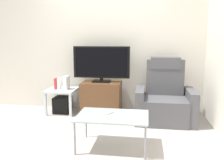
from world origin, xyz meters
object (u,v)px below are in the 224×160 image
at_px(tv_stand, 101,98).
at_px(book_leftmost, 56,84).
at_px(cell_phone, 108,113).
at_px(recliner_armchair, 165,99).
at_px(game_console, 66,83).
at_px(subwoofer_box, 63,105).
at_px(side_table, 62,93).
at_px(coffee_table, 113,117).
at_px(book_middle, 59,84).
at_px(television, 101,63).

xyz_separation_m(tv_stand, book_leftmost, (-0.85, -0.07, 0.26)).
relative_size(book_leftmost, cell_phone, 1.40).
distance_m(recliner_armchair, book_leftmost, 2.02).
bearing_deg(game_console, subwoofer_box, -173.66).
height_order(recliner_armchair, side_table, recliner_armchair).
height_order(tv_stand, game_console, game_console).
relative_size(subwoofer_box, book_leftmost, 1.44).
bearing_deg(subwoofer_box, game_console, 6.34).
bearing_deg(coffee_table, recliner_armchair, 58.10).
bearing_deg(tv_stand, book_leftmost, -175.10).
xyz_separation_m(side_table, game_console, (0.09, 0.01, 0.20)).
bearing_deg(book_leftmost, side_table, 11.31).
bearing_deg(cell_phone, book_middle, 164.49).
relative_size(coffee_table, cell_phone, 6.00).
height_order(television, coffee_table, television).
distance_m(recliner_armchair, cell_phone, 1.37).
distance_m(recliner_armchair, subwoofer_box, 1.92).
bearing_deg(subwoofer_box, side_table, 180.00).
height_order(tv_stand, book_leftmost, book_leftmost).
xyz_separation_m(tv_stand, subwoofer_box, (-0.75, -0.05, -0.15)).
bearing_deg(recliner_armchair, subwoofer_box, 176.88).
bearing_deg(subwoofer_box, book_middle, -154.69).
bearing_deg(cell_phone, subwoofer_box, 162.99).
height_order(book_leftmost, book_middle, book_middle).
distance_m(subwoofer_box, book_middle, 0.41).
distance_m(television, book_leftmost, 0.94).
xyz_separation_m(game_console, coffee_table, (1.08, -1.38, -0.17)).
bearing_deg(television, side_table, -174.53).
bearing_deg(game_console, recliner_armchair, -6.37).
distance_m(tv_stand, recliner_armchair, 1.18).
bearing_deg(cell_phone, television, 137.21).
bearing_deg(side_table, book_middle, -154.69).
height_order(television, side_table, television).
distance_m(tv_stand, side_table, 0.76).
bearing_deg(television, cell_phone, -75.52).
xyz_separation_m(subwoofer_box, book_leftmost, (-0.10, -0.02, 0.41)).
distance_m(tv_stand, cell_phone, 1.41).
height_order(side_table, game_console, game_console).
distance_m(book_leftmost, game_console, 0.19).
bearing_deg(book_middle, tv_stand, 5.26).
relative_size(subwoofer_box, book_middle, 1.43).
height_order(tv_stand, subwoofer_box, tv_stand).
xyz_separation_m(television, side_table, (-0.75, -0.07, -0.56)).
height_order(subwoofer_box, book_middle, book_middle).
height_order(television, book_leftmost, television).
bearing_deg(side_table, cell_phone, -49.74).
bearing_deg(side_table, television, 5.47).
xyz_separation_m(subwoofer_box, cell_phone, (1.11, -1.31, 0.29)).
distance_m(side_table, cell_phone, 1.71).
bearing_deg(coffee_table, tv_stand, 106.51).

